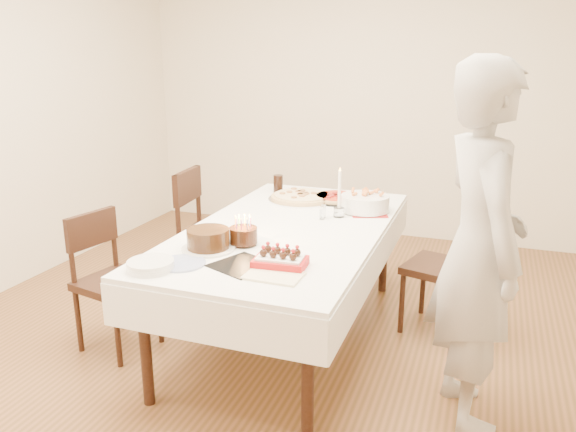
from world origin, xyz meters
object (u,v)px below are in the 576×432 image
(pizza_pepperoni, at_px, (336,198))
(layer_cake, at_px, (208,239))
(person, at_px, (479,249))
(dining_table, at_px, (288,283))
(taper_candle, at_px, (339,192))
(chair_left_dessert, at_px, (117,283))
(chair_right_savory, at_px, (440,268))
(pasta_bowl, at_px, (365,203))
(chair_left_savory, at_px, (215,234))
(cola_glass, at_px, (278,184))
(birthday_cake, at_px, (243,230))
(strawberry_box, at_px, (280,260))
(pizza_white, at_px, (302,197))

(pizza_pepperoni, height_order, layer_cake, layer_cake)
(person, bearing_deg, dining_table, 47.07)
(taper_candle, bearing_deg, chair_left_dessert, -145.63)
(dining_table, bearing_deg, layer_cake, -116.68)
(chair_right_savory, distance_m, person, 1.01)
(pasta_bowl, relative_size, layer_cake, 1.11)
(chair_right_savory, distance_m, pasta_bowl, 0.65)
(chair_left_savory, height_order, cola_glass, chair_left_savory)
(layer_cake, bearing_deg, pasta_bowl, 58.71)
(chair_right_savory, relative_size, person, 0.49)
(chair_right_savory, relative_size, taper_candle, 2.64)
(chair_right_savory, bearing_deg, dining_table, -138.99)
(dining_table, distance_m, birthday_cake, 0.62)
(chair_right_savory, height_order, strawberry_box, chair_right_savory)
(cola_glass, xyz_separation_m, strawberry_box, (0.57, -1.46, -0.03))
(layer_cake, bearing_deg, dining_table, 63.32)
(taper_candle, bearing_deg, pizza_white, 137.93)
(person, xyz_separation_m, birthday_cake, (-1.25, 0.05, -0.05))
(pizza_white, xyz_separation_m, layer_cake, (-0.14, -1.20, 0.04))
(pizza_pepperoni, height_order, strawberry_box, strawberry_box)
(birthday_cake, xyz_separation_m, strawberry_box, (0.31, -0.24, -0.06))
(person, height_order, cola_glass, person)
(chair_left_savory, height_order, pasta_bowl, chair_left_savory)
(pizza_white, distance_m, taper_candle, 0.52)
(taper_candle, xyz_separation_m, cola_glass, (-0.62, 0.50, -0.10))
(dining_table, distance_m, pasta_bowl, 0.77)
(pasta_bowl, height_order, taper_candle, taper_candle)
(chair_left_dessert, xyz_separation_m, pizza_pepperoni, (1.05, 1.21, 0.34))
(pizza_pepperoni, height_order, cola_glass, cola_glass)
(person, xyz_separation_m, cola_glass, (-1.51, 1.27, -0.08))
(chair_right_savory, bearing_deg, person, -59.99)
(cola_glass, height_order, birthday_cake, birthday_cake)
(pizza_white, xyz_separation_m, birthday_cake, (0.01, -1.06, 0.07))
(chair_left_savory, height_order, chair_left_dessert, chair_left_savory)
(chair_left_dessert, distance_m, person, 2.12)
(chair_left_savory, bearing_deg, pasta_bowl, 178.19)
(pasta_bowl, relative_size, birthday_cake, 2.07)
(birthday_cake, bearing_deg, person, -2.26)
(pizza_pepperoni, height_order, birthday_cake, birthday_cake)
(pasta_bowl, bearing_deg, pizza_pepperoni, 140.91)
(person, bearing_deg, strawberry_box, 80.41)
(dining_table, xyz_separation_m, person, (1.13, -0.45, 0.52))
(taper_candle, bearing_deg, layer_cake, -120.52)
(chair_left_dessert, xyz_separation_m, person, (2.07, 0.04, 0.46))
(layer_cake, bearing_deg, pizza_white, 83.53)
(dining_table, xyz_separation_m, birthday_cake, (-0.12, -0.40, 0.46))
(layer_cake, bearing_deg, chair_left_dessert, 175.52)
(chair_left_savory, xyz_separation_m, birthday_cake, (0.63, -0.85, 0.36))
(layer_cake, xyz_separation_m, strawberry_box, (0.46, -0.11, -0.03))
(pasta_bowl, bearing_deg, chair_left_savory, -176.73)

